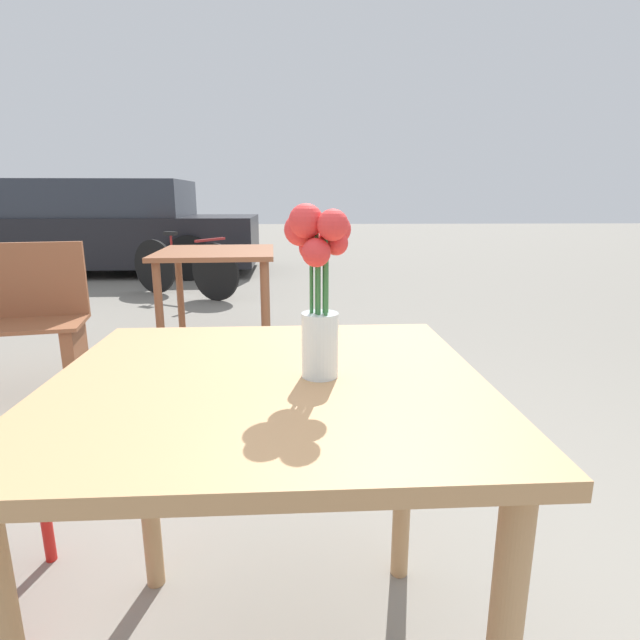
{
  "coord_description": "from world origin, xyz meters",
  "views": [
    {
      "loc": [
        0.07,
        -0.91,
        1.08
      ],
      "look_at": [
        0.1,
        -0.0,
        0.86
      ],
      "focal_mm": 28.0,
      "sensor_mm": 36.0,
      "label": 1
    }
  ],
  "objects_px": {
    "table_back": "(217,267)",
    "bicycle": "(184,268)",
    "table_front": "(269,432)",
    "parked_car": "(105,229)",
    "flower_vase": "(319,285)"
  },
  "relations": [
    {
      "from": "flower_vase",
      "to": "table_back",
      "type": "height_order",
      "value": "flower_vase"
    },
    {
      "from": "table_front",
      "to": "parked_car",
      "type": "bearing_deg",
      "value": 113.09
    },
    {
      "from": "parked_car",
      "to": "table_back",
      "type": "bearing_deg",
      "value": -60.77
    },
    {
      "from": "table_back",
      "to": "bicycle",
      "type": "relative_size",
      "value": 0.66
    },
    {
      "from": "table_back",
      "to": "parked_car",
      "type": "height_order",
      "value": "parked_car"
    },
    {
      "from": "table_back",
      "to": "table_front",
      "type": "bearing_deg",
      "value": -78.35
    },
    {
      "from": "bicycle",
      "to": "parked_car",
      "type": "xyz_separation_m",
      "value": [
        -1.54,
        1.91,
        0.3
      ]
    },
    {
      "from": "parked_car",
      "to": "table_front",
      "type": "bearing_deg",
      "value": -66.91
    },
    {
      "from": "bicycle",
      "to": "parked_car",
      "type": "height_order",
      "value": "parked_car"
    },
    {
      "from": "flower_vase",
      "to": "bicycle",
      "type": "relative_size",
      "value": 0.25
    },
    {
      "from": "table_back",
      "to": "parked_car",
      "type": "bearing_deg",
      "value": 119.23
    },
    {
      "from": "flower_vase",
      "to": "table_front",
      "type": "bearing_deg",
      "value": 177.91
    },
    {
      "from": "flower_vase",
      "to": "bicycle",
      "type": "bearing_deg",
      "value": 106.14
    },
    {
      "from": "table_front",
      "to": "bicycle",
      "type": "height_order",
      "value": "table_front"
    },
    {
      "from": "table_front",
      "to": "table_back",
      "type": "height_order",
      "value": "table_front"
    }
  ]
}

